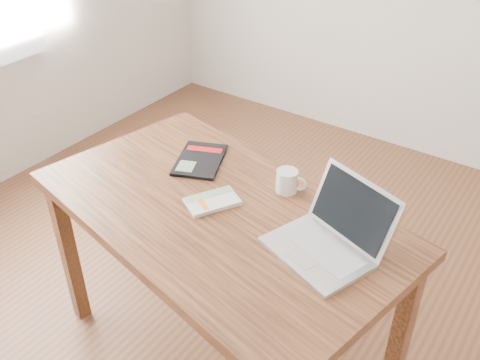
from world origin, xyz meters
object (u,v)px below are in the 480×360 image
Objects in this scene: laptop at (330,237)px; coffee_mug at (288,181)px; white_guidebook at (212,201)px; black_guidebook at (200,160)px; desk at (218,229)px.

coffee_mug is (-0.26, 0.19, -0.00)m from laptop.
white_guidebook is 0.27m from coffee_mug.
black_guidebook is (-0.20, 0.19, -0.00)m from white_guidebook.
coffee_mug is at bearing 163.27° from laptop.
white_guidebook is 0.43m from laptop.
coffee_mug reaches higher than desk.
laptop is at bearing 31.81° from white_guidebook.
black_guidebook is at bearing 171.63° from coffee_mug.
black_guidebook is at bearing 166.57° from white_guidebook.
black_guidebook is 0.77× the size of laptop.
white_guidebook is 0.28m from black_guidebook.
white_guidebook is at bearing 170.92° from desk.
laptop is (0.43, 0.02, 0.04)m from white_guidebook.
white_guidebook is at bearing -65.75° from black_guidebook.
coffee_mug is at bearing 69.29° from desk.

